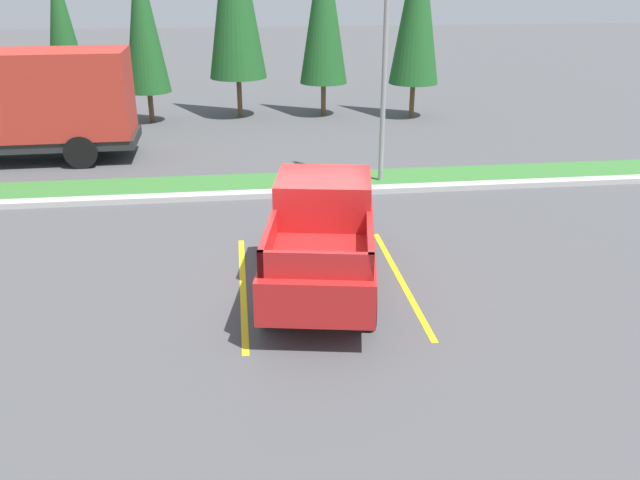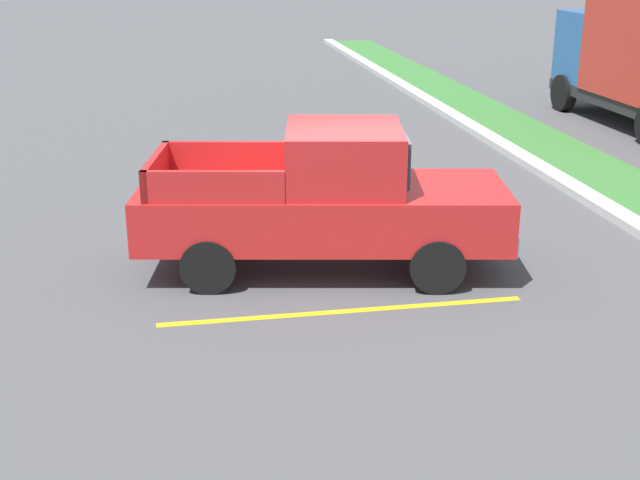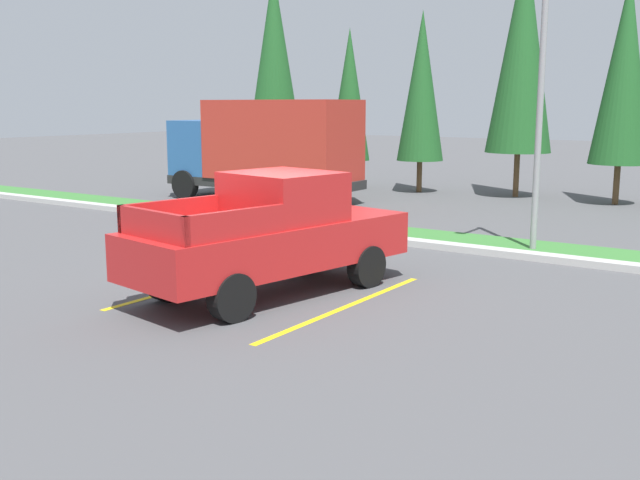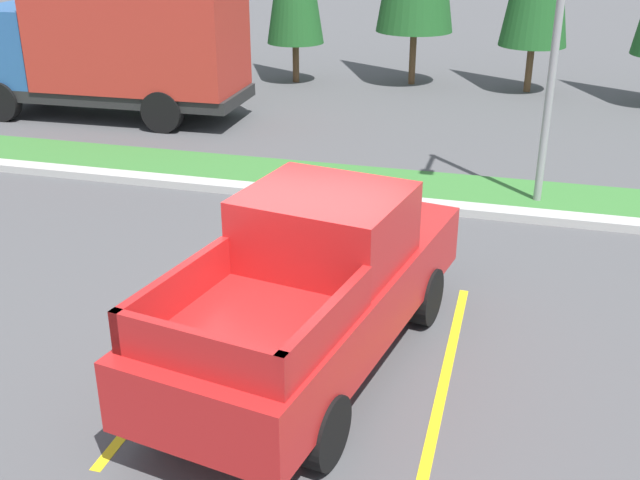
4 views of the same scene
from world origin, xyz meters
The scene contains 13 objects.
ground_plane centered at (0.00, 0.00, 0.00)m, with size 120.00×120.00×0.00m, color #4C4C4F.
parking_line_near centered at (-1.28, -0.43, 0.00)m, with size 0.12×4.80×0.01m, color yellow.
parking_line_far centered at (1.82, -0.43, 0.00)m, with size 0.12×4.80×0.01m, color yellow.
curb_strip centered at (0.00, 5.00, 0.07)m, with size 56.00×0.40×0.15m, color #B2B2AD.
grass_median centered at (0.00, 6.10, 0.03)m, with size 56.00×1.80×0.06m, color #387533.
pickup_truck_main centered at (0.28, -0.38, 1.04)m, with size 2.79×5.48×2.10m.
cargo_truck_distant centered at (-7.71, 9.53, 1.85)m, with size 6.85×2.62×3.40m.
street_light centered at (2.76, 5.74, 3.76)m, with size 0.24×1.49×6.44m.
cypress_tree_leftmost centered at (-11.52, 14.92, 5.18)m, with size 2.29×2.29×8.79m.
cypress_tree_left_inner centered at (-7.49, 14.44, 3.61)m, with size 1.59×1.59×6.13m.
cypress_tree_center centered at (-4.61, 14.82, 3.90)m, with size 1.72×1.72×6.63m.
cypress_tree_right_inner centered at (-1.10, 15.48, 5.18)m, with size 2.28×2.28×8.79m.
cypress_tree_rightmost centered at (2.35, 15.32, 4.35)m, with size 1.92×1.92×7.40m.
Camera 3 is at (8.10, -10.37, 3.24)m, focal length 41.90 mm.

